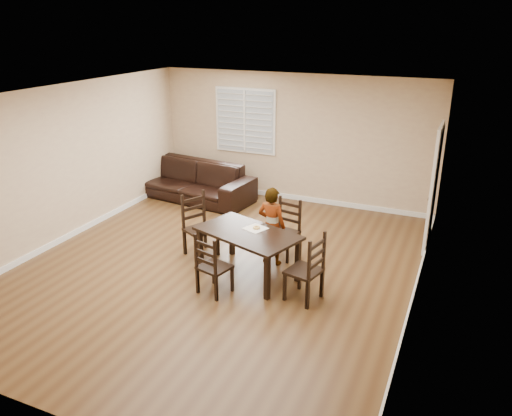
{
  "coord_description": "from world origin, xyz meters",
  "views": [
    {
      "loc": [
        3.4,
        -6.3,
        3.71
      ],
      "look_at": [
        0.55,
        0.25,
        1.0
      ],
      "focal_mm": 35.0,
      "sensor_mm": 36.0,
      "label": 1
    }
  ],
  "objects_px": {
    "chair_near": "(287,229)",
    "child": "(272,226)",
    "donut": "(256,227)",
    "dining_table": "(248,237)",
    "chair_far": "(209,269)",
    "chair_right": "(312,272)",
    "sofa": "(192,181)",
    "chair_left": "(197,226)"
  },
  "relations": [
    {
      "from": "sofa",
      "to": "chair_left",
      "type": "bearing_deg",
      "value": -50.94
    },
    {
      "from": "donut",
      "to": "chair_left",
      "type": "bearing_deg",
      "value": 169.01
    },
    {
      "from": "dining_table",
      "to": "chair_far",
      "type": "xyz_separation_m",
      "value": [
        -0.25,
        -0.78,
        -0.21
      ]
    },
    {
      "from": "chair_far",
      "to": "chair_left",
      "type": "relative_size",
      "value": 0.88
    },
    {
      "from": "chair_far",
      "to": "chair_right",
      "type": "bearing_deg",
      "value": -148.4
    },
    {
      "from": "chair_near",
      "to": "donut",
      "type": "xyz_separation_m",
      "value": [
        -0.22,
        -0.78,
        0.3
      ]
    },
    {
      "from": "child",
      "to": "donut",
      "type": "xyz_separation_m",
      "value": [
        -0.1,
        -0.37,
        0.1
      ]
    },
    {
      "from": "child",
      "to": "sofa",
      "type": "height_order",
      "value": "child"
    },
    {
      "from": "chair_near",
      "to": "chair_right",
      "type": "height_order",
      "value": "chair_right"
    },
    {
      "from": "chair_left",
      "to": "donut",
      "type": "distance_m",
      "value": 1.24
    },
    {
      "from": "child",
      "to": "sofa",
      "type": "relative_size",
      "value": 0.47
    },
    {
      "from": "child",
      "to": "donut",
      "type": "height_order",
      "value": "child"
    },
    {
      "from": "dining_table",
      "to": "donut",
      "type": "xyz_separation_m",
      "value": [
        0.07,
        0.16,
        0.11
      ]
    },
    {
      "from": "donut",
      "to": "dining_table",
      "type": "bearing_deg",
      "value": -114.6
    },
    {
      "from": "child",
      "to": "donut",
      "type": "relative_size",
      "value": 11.64
    },
    {
      "from": "chair_left",
      "to": "donut",
      "type": "xyz_separation_m",
      "value": [
        1.19,
        -0.23,
        0.27
      ]
    },
    {
      "from": "chair_near",
      "to": "chair_left",
      "type": "bearing_deg",
      "value": -147.51
    },
    {
      "from": "chair_near",
      "to": "chair_right",
      "type": "xyz_separation_m",
      "value": [
        0.83,
        -1.3,
        0.02
      ]
    },
    {
      "from": "chair_right",
      "to": "chair_left",
      "type": "bearing_deg",
      "value": -95.47
    },
    {
      "from": "chair_far",
      "to": "donut",
      "type": "xyz_separation_m",
      "value": [
        0.32,
        0.93,
        0.32
      ]
    },
    {
      "from": "chair_near",
      "to": "chair_left",
      "type": "xyz_separation_m",
      "value": [
        -1.41,
        -0.55,
        0.03
      ]
    },
    {
      "from": "chair_left",
      "to": "chair_near",
      "type": "bearing_deg",
      "value": -41.7
    },
    {
      "from": "chair_left",
      "to": "child",
      "type": "xyz_separation_m",
      "value": [
        1.29,
        0.14,
        0.17
      ]
    },
    {
      "from": "chair_near",
      "to": "chair_left",
      "type": "height_order",
      "value": "chair_left"
    },
    {
      "from": "child",
      "to": "chair_left",
      "type": "bearing_deg",
      "value": 10.88
    },
    {
      "from": "chair_left",
      "to": "child",
      "type": "height_order",
      "value": "child"
    },
    {
      "from": "chair_left",
      "to": "dining_table",
      "type": "bearing_deg",
      "value": -82.13
    },
    {
      "from": "chair_near",
      "to": "chair_far",
      "type": "xyz_separation_m",
      "value": [
        -0.54,
        -1.71,
        -0.02
      ]
    },
    {
      "from": "chair_near",
      "to": "child",
      "type": "relative_size",
      "value": 0.76
    },
    {
      "from": "chair_far",
      "to": "sofa",
      "type": "distance_m",
      "value": 4.21
    },
    {
      "from": "chair_right",
      "to": "child",
      "type": "xyz_separation_m",
      "value": [
        -0.95,
        0.89,
        0.18
      ]
    },
    {
      "from": "chair_near",
      "to": "donut",
      "type": "distance_m",
      "value": 0.87
    },
    {
      "from": "chair_right",
      "to": "sofa",
      "type": "height_order",
      "value": "chair_right"
    },
    {
      "from": "donut",
      "to": "chair_far",
      "type": "bearing_deg",
      "value": -108.97
    },
    {
      "from": "chair_near",
      "to": "chair_left",
      "type": "distance_m",
      "value": 1.52
    },
    {
      "from": "chair_far",
      "to": "chair_near",
      "type": "bearing_deg",
      "value": -92.86
    },
    {
      "from": "dining_table",
      "to": "child",
      "type": "distance_m",
      "value": 0.56
    },
    {
      "from": "dining_table",
      "to": "donut",
      "type": "relative_size",
      "value": 15.68
    },
    {
      "from": "chair_far",
      "to": "donut",
      "type": "height_order",
      "value": "chair_far"
    },
    {
      "from": "chair_right",
      "to": "donut",
      "type": "xyz_separation_m",
      "value": [
        -1.05,
        0.52,
        0.29
      ]
    },
    {
      "from": "dining_table",
      "to": "chair_near",
      "type": "height_order",
      "value": "chair_near"
    },
    {
      "from": "dining_table",
      "to": "donut",
      "type": "height_order",
      "value": "donut"
    }
  ]
}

